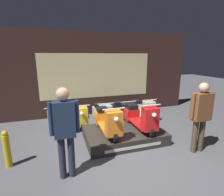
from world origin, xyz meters
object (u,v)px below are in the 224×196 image
Objects in this scene: person_right_browsing at (201,112)px; scooter_backrow_0 at (55,118)px; scooter_backrow_3 at (123,111)px; person_left_browsing at (65,127)px; scooter_display_right at (140,117)px; scooter_backrow_2 at (102,113)px; street_bollard at (7,149)px; scooter_backrow_4 at (142,109)px; scooter_display_left at (108,121)px; scooter_backrow_1 at (79,116)px.

scooter_backrow_0 is at bearing 141.92° from person_right_browsing.
person_left_browsing is at bearing -129.39° from scooter_backrow_3.
person_right_browsing is at bearing -38.08° from scooter_backrow_0.
scooter_backrow_2 is (-0.73, 1.54, -0.30)m from scooter_display_right.
person_left_browsing is (-1.36, -2.61, 0.71)m from scooter_backrow_2.
person_right_browsing is (0.97, -2.61, 0.70)m from scooter_backrow_3.
person_right_browsing reaches higher than street_bollard.
street_bollard is at bearing -173.71° from scooter_display_right.
scooter_display_right is 1.00× the size of scooter_backrow_4.
scooter_backrow_3 is 2.87m from person_right_browsing.
scooter_display_left is 1.85× the size of street_bollard.
street_bollard is (-4.11, -1.90, 0.08)m from scooter_backrow_4.
scooter_display_left is 1.00× the size of scooter_backrow_0.
scooter_backrow_0 and scooter_backrow_3 have the same top height.
person_left_browsing is at bearing -31.06° from street_bollard.
person_left_browsing is at bearing -85.16° from scooter_backrow_0.
scooter_backrow_0 is at bearing 180.00° from scooter_backrow_2.
scooter_backrow_1 is at bearing 134.50° from scooter_display_right.
scooter_backrow_1 and scooter_backrow_2 have the same top height.
scooter_display_left is at bearing 180.00° from scooter_display_right.
scooter_backrow_2 is at bearing 180.00° from scooter_backrow_3.
scooter_backrow_2 is at bearing 0.00° from scooter_backrow_0.
person_left_browsing reaches higher than scooter_backrow_2.
scooter_display_left is 1.00× the size of scooter_display_right.
scooter_display_left reaches higher than scooter_backrow_1.
scooter_display_right reaches higher than scooter_backrow_3.
scooter_backrow_4 is 2.71m from person_right_browsing.
scooter_display_right is 1.85× the size of street_bollard.
scooter_backrow_1 is 1.00× the size of scooter_backrow_4.
scooter_backrow_2 is at bearing 123.91° from person_right_browsing.
person_right_browsing is 4.39m from street_bollard.
person_left_browsing is 1.51m from street_bollard.
scooter_display_left reaches higher than scooter_backrow_3.
scooter_backrow_0 is (-1.35, 1.54, -0.30)m from scooter_display_left.
scooter_backrow_0 is 2.72m from person_left_browsing.
scooter_display_left and scooter_display_right have the same top height.
person_left_browsing reaches higher than scooter_backrow_1.
scooter_backrow_3 is at bearing 56.52° from scooter_display_left.
scooter_display_right is at bearing 0.00° from scooter_display_left.
scooter_backrow_2 and scooter_backrow_3 have the same top height.
scooter_display_left is at bearing -123.48° from scooter_backrow_3.
scooter_backrow_1 is at bearing 180.00° from scooter_backrow_2.
scooter_backrow_2 is (0.23, 1.54, -0.30)m from scooter_display_left.
person_left_browsing is at bearing -152.82° from scooter_display_right.
scooter_display_right is 1.54m from person_right_browsing.
scooter_backrow_0 is at bearing 180.00° from scooter_backrow_4.
person_left_browsing is at bearing -102.26° from scooter_backrow_1.
scooter_backrow_0 is (-2.30, 1.54, -0.30)m from scooter_display_right.
scooter_display_left is 2.07m from scooter_backrow_0.
scooter_display_right is 0.85× the size of person_left_browsing.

